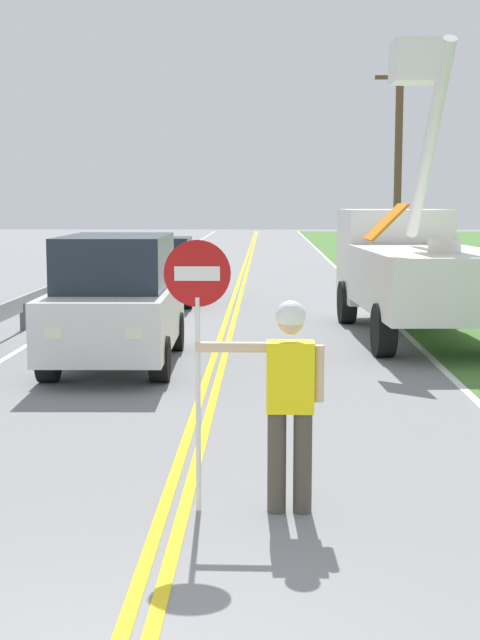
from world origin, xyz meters
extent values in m
cube|color=yellow|center=(-0.09, 20.00, 0.01)|extent=(0.11, 110.00, 0.01)
cube|color=yellow|center=(0.09, 20.00, 0.01)|extent=(0.11, 110.00, 0.01)
cube|color=silver|center=(3.60, 20.00, 0.01)|extent=(0.12, 110.00, 0.01)
cube|color=silver|center=(-3.60, 20.00, 0.01)|extent=(0.12, 110.00, 0.01)
cylinder|color=#474238|center=(1.11, 3.25, 0.44)|extent=(0.16, 0.16, 0.88)
cylinder|color=#474238|center=(0.89, 3.25, 0.44)|extent=(0.16, 0.16, 0.88)
cube|color=yellow|center=(1.00, 3.25, 1.18)|extent=(0.40, 0.24, 0.60)
cylinder|color=beige|center=(0.50, 3.26, 1.43)|extent=(0.60, 0.10, 0.09)
cylinder|color=beige|center=(1.24, 3.25, 1.21)|extent=(0.09, 0.09, 0.48)
sphere|color=beige|center=(1.00, 3.25, 1.65)|extent=(0.22, 0.22, 0.22)
sphere|color=white|center=(1.00, 3.25, 1.70)|extent=(0.25, 0.25, 0.25)
cylinder|color=silver|center=(0.22, 3.26, 0.92)|extent=(0.04, 0.04, 1.85)
cylinder|color=#B71414|center=(0.22, 3.26, 2.05)|extent=(0.56, 0.03, 0.56)
cube|color=white|center=(0.22, 3.24, 2.05)|extent=(0.38, 0.01, 0.12)
cube|color=white|center=(3.78, 12.22, 1.21)|extent=(2.56, 4.73, 1.10)
cube|color=white|center=(3.58, 15.67, 1.46)|extent=(2.32, 2.22, 2.00)
cube|color=#1E2833|center=(3.52, 16.69, 1.76)|extent=(1.98, 0.17, 0.90)
cylinder|color=silver|center=(3.83, 11.30, 1.88)|extent=(0.56, 0.56, 0.24)
cylinder|color=silver|center=(3.75, 12.60, 3.66)|extent=(0.40, 2.79, 3.45)
cube|color=white|center=(3.68, 13.89, 5.32)|extent=(0.95, 0.95, 0.80)
cube|color=orange|center=(2.70, 10.36, 2.31)|extent=(0.64, 0.83, 0.59)
cylinder|color=black|center=(2.56, 15.41, 0.46)|extent=(0.37, 0.94, 0.92)
cylinder|color=black|center=(4.62, 15.53, 0.46)|extent=(0.37, 0.94, 0.92)
cylinder|color=black|center=(2.81, 11.13, 0.46)|extent=(0.37, 0.94, 0.92)
cube|color=silver|center=(-1.61, 10.25, 0.80)|extent=(1.93, 4.64, 0.92)
cube|color=#1E2833|center=(-1.61, 10.25, 1.68)|extent=(1.68, 2.88, 0.84)
cube|color=#EAEACC|center=(-1.01, 7.98, 0.85)|extent=(0.24, 0.06, 0.16)
cube|color=#EAEACC|center=(-2.12, 7.96, 0.85)|extent=(0.24, 0.06, 0.16)
cylinder|color=black|center=(-0.76, 8.84, 0.34)|extent=(0.29, 0.69, 0.68)
cylinder|color=black|center=(-2.40, 8.81, 0.34)|extent=(0.29, 0.69, 0.68)
cylinder|color=black|center=(-0.82, 11.69, 0.34)|extent=(0.29, 0.69, 0.68)
cylinder|color=black|center=(-2.46, 11.66, 0.34)|extent=(0.29, 0.69, 0.68)
cube|color=#4C5156|center=(-2.00, 19.21, 0.70)|extent=(1.88, 4.12, 0.72)
cube|color=#1E2833|center=(-2.00, 19.46, 1.38)|extent=(1.64, 1.74, 0.64)
cube|color=#EAEACC|center=(-1.43, 17.19, 0.75)|extent=(0.24, 0.06, 0.16)
cube|color=#EAEACC|center=(-2.53, 17.18, 0.75)|extent=(0.24, 0.06, 0.16)
cylinder|color=black|center=(-1.17, 17.95, 0.34)|extent=(0.29, 0.68, 0.68)
cylinder|color=black|center=(-2.81, 17.93, 0.34)|extent=(0.29, 0.68, 0.68)
cylinder|color=black|center=(-1.19, 20.49, 0.34)|extent=(0.29, 0.68, 0.68)
cylinder|color=black|center=(-2.83, 20.48, 0.34)|extent=(0.29, 0.68, 0.68)
cylinder|color=brown|center=(5.61, 29.47, 3.83)|extent=(0.28, 0.28, 7.66)
cube|color=brown|center=(5.61, 29.47, 7.06)|extent=(1.80, 0.14, 0.14)
cube|color=#9EA0A3|center=(-4.20, 15.25, 0.55)|extent=(0.06, 32.00, 0.32)
cube|color=#4C4C51|center=(-4.20, 14.11, 0.28)|extent=(0.10, 0.10, 0.55)
cube|color=#4C4C51|center=(-4.20, 16.39, 0.28)|extent=(0.10, 0.10, 0.55)
cube|color=#4C4C51|center=(-4.20, 18.68, 0.28)|extent=(0.10, 0.10, 0.55)
cube|color=#4C4C51|center=(-4.20, 20.97, 0.28)|extent=(0.10, 0.10, 0.55)
cube|color=#4C4C51|center=(-4.20, 23.25, 0.28)|extent=(0.10, 0.10, 0.55)
cube|color=#4C4C51|center=(-4.20, 25.54, 0.28)|extent=(0.10, 0.10, 0.55)
cube|color=#4C4C51|center=(-4.20, 27.82, 0.28)|extent=(0.10, 0.10, 0.55)
cube|color=#4C4C51|center=(-4.20, 30.11, 0.28)|extent=(0.10, 0.10, 0.55)
camera|label=1|loc=(0.79, -4.27, 2.65)|focal=51.03mm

